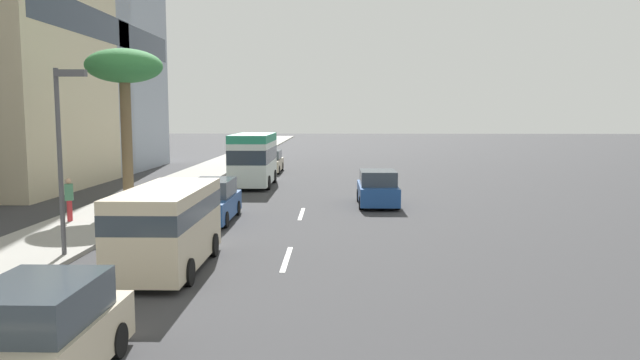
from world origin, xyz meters
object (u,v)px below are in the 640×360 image
Objects in this scene: pedestrian_mid_block at (69,198)px; street_lamp at (63,138)px; car_lead at (378,189)px; van_fifth at (168,223)px; minibus_third at (254,158)px; palm_tree at (124,71)px; car_fourth at (34,340)px; car_second at (212,202)px; car_sixth at (269,162)px.

street_lamp is (-5.65, -2.45, 2.61)m from pedestrian_mid_block.
car_lead is 15.33m from street_lamp.
minibus_third is at bearing -179.32° from van_fifth.
palm_tree is at bearing -31.69° from minibus_third.
palm_tree reaches higher than pedestrian_mid_block.
car_fourth is 0.78× the size of van_fifth.
car_second is 0.98× the size of car_sixth.
van_fifth is at bearing 2.43° from car_second.
minibus_third is 8.88m from car_sixth.
car_second is 0.83× the size of street_lamp.
van_fifth reaches higher than car_lead.
street_lamp is (-10.66, -1.80, -2.72)m from palm_tree.
van_fifth is 4.31m from street_lamp.
car_lead is at bearing 160.61° from car_fourth.
pedestrian_mid_block is at bearing -139.18° from van_fifth.
car_lead is at bearing -42.82° from street_lamp.
pedestrian_mid_block is at bearing 172.59° from palm_tree.
palm_tree reaches higher than car_lead.
car_lead reaches higher than car_second.
street_lamp reaches higher than minibus_third.
car_second is (-4.36, 7.15, -0.00)m from car_lead.
car_sixth is at bearing -16.39° from palm_tree.
street_lamp is (-6.69, 3.08, 2.91)m from car_second.
palm_tree is at bearing -165.12° from car_fourth.
car_lead is 13.29m from palm_tree.
car_second reaches higher than car_fourth.
palm_tree is (3.97, 4.88, 5.63)m from car_second.
street_lamp is (-18.73, 3.18, 1.96)m from minibus_third.
minibus_third reaches higher than car_sixth.
car_second is at bearing -179.11° from car_fourth.
car_sixth is 2.77× the size of pedestrian_mid_block.
car_sixth is at bearing -179.51° from van_fifth.
palm_tree is (-8.07, 4.98, 4.68)m from minibus_third.
van_fifth reaches higher than pedestrian_mid_block.
van_fifth is at bearing -70.79° from pedestrian_mid_block.
car_second reaches higher than car_sixth.
street_lamp is at bearing -88.14° from pedestrian_mid_block.
palm_tree is at bearing -16.39° from car_sixth.
car_fourth is 7.49m from van_fifth.
car_fourth is 2.45× the size of pedestrian_mid_block.
minibus_third is 27.35m from car_fourth.
car_sixth is 22.62m from pedestrian_mid_block.
pedestrian_mid_block is at bearing -23.30° from minibus_third.
street_lamp is at bearing 137.18° from car_lead.
car_lead reaches higher than car_fourth.
car_sixth is at bearing -6.56° from street_lamp.
van_fifth is (-7.83, -0.33, 0.54)m from car_second.
car_second is 1.11× the size of car_fourth.
pedestrian_mid_block reaches higher than car_second.
street_lamp is (1.14, 3.41, 2.37)m from van_fifth.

